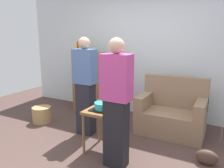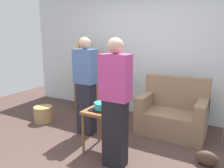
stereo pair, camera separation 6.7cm
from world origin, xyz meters
name	(u,v)px [view 1 (the left image)]	position (x,y,z in m)	size (l,w,h in m)	color
ground_plane	(97,159)	(0.00, 0.00, 0.00)	(8.00, 8.00, 0.00)	#4C3833
wall_back	(149,51)	(0.00, 2.05, 1.35)	(6.00, 0.10, 2.70)	silver
couch	(172,113)	(0.68, 1.35, 0.34)	(1.10, 0.70, 0.96)	#8C7054
bookshelf	(92,82)	(-1.11, 1.61, 0.67)	(0.80, 0.36, 1.61)	brown
side_table	(104,116)	(-0.03, 0.24, 0.53)	(0.48, 0.48, 0.63)	brown
birthday_cake	(104,106)	(-0.03, 0.24, 0.68)	(0.32, 0.32, 0.17)	black
person_blowing_candles	(85,86)	(-0.59, 0.61, 0.83)	(0.36, 0.22, 1.63)	#23232D
person_holding_cake	(116,104)	(0.29, -0.01, 0.83)	(0.36, 0.22, 1.63)	black
wicker_basket	(42,115)	(-1.65, 0.63, 0.15)	(0.36, 0.36, 0.30)	#A88451
handbag	(207,157)	(1.34, 0.56, 0.10)	(0.28, 0.14, 0.20)	#473328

